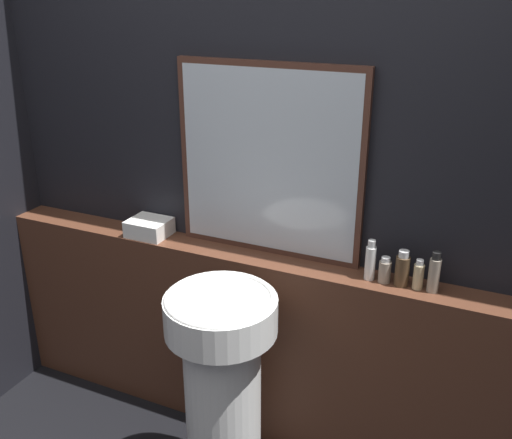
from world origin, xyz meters
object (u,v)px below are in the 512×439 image
object	(u,v)px
towel_stack	(149,227)
body_wash_bottle	(418,275)
mirror	(268,162)
conditioner_bottle	(385,270)
pedestal_sink	(223,386)
lotion_bottle	(402,269)
hand_soap_bottle	(434,273)
shampoo_bottle	(370,261)

from	to	relation	value
towel_stack	body_wash_bottle	xyz separation A→B (m)	(1.24, 0.00, 0.02)
mirror	conditioner_bottle	bearing A→B (deg)	-7.34
towel_stack	conditioner_bottle	size ratio (longest dim) A/B	1.74
pedestal_sink	lotion_bottle	size ratio (longest dim) A/B	6.37
pedestal_sink	lotion_bottle	bearing A→B (deg)	35.00
towel_stack	hand_soap_bottle	bearing A→B (deg)	0.00
towel_stack	conditioner_bottle	bearing A→B (deg)	0.00
pedestal_sink	conditioner_bottle	world-z (taller)	conditioner_bottle
shampoo_bottle	conditioner_bottle	distance (m)	0.07
pedestal_sink	body_wash_bottle	world-z (taller)	body_wash_bottle
mirror	conditioner_bottle	distance (m)	0.65
lotion_bottle	hand_soap_bottle	world-z (taller)	hand_soap_bottle
towel_stack	body_wash_bottle	bearing A→B (deg)	0.00
conditioner_bottle	body_wash_bottle	bearing A→B (deg)	-0.00
conditioner_bottle	body_wash_bottle	distance (m)	0.13
towel_stack	shampoo_bottle	distance (m)	1.05
lotion_bottle	body_wash_bottle	size ratio (longest dim) A/B	1.21
towel_stack	hand_soap_bottle	size ratio (longest dim) A/B	1.12
conditioner_bottle	pedestal_sink	bearing A→B (deg)	-141.68
shampoo_bottle	conditioner_bottle	bearing A→B (deg)	0.00
mirror	lotion_bottle	bearing A→B (deg)	-6.53
mirror	body_wash_bottle	distance (m)	0.76
shampoo_bottle	conditioner_bottle	world-z (taller)	shampoo_bottle
pedestal_sink	shampoo_bottle	size ratio (longest dim) A/B	5.58
conditioner_bottle	hand_soap_bottle	world-z (taller)	hand_soap_bottle
mirror	lotion_bottle	distance (m)	0.70
pedestal_sink	lotion_bottle	distance (m)	0.85
hand_soap_bottle	towel_stack	bearing A→B (deg)	-180.00
conditioner_bottle	lotion_bottle	world-z (taller)	lotion_bottle
towel_stack	body_wash_bottle	world-z (taller)	body_wash_bottle
towel_stack	shampoo_bottle	bearing A→B (deg)	0.00
towel_stack	lotion_bottle	bearing A→B (deg)	0.00
towel_stack	lotion_bottle	size ratio (longest dim) A/B	1.26
conditioner_bottle	mirror	bearing A→B (deg)	172.66
pedestal_sink	body_wash_bottle	bearing A→B (deg)	32.31
pedestal_sink	mirror	xyz separation A→B (m)	(-0.01, 0.48, 0.79)
conditioner_bottle	hand_soap_bottle	xyz separation A→B (m)	(0.19, 0.00, 0.03)
body_wash_bottle	hand_soap_bottle	xyz separation A→B (m)	(0.06, 0.00, 0.02)
conditioner_bottle	lotion_bottle	bearing A→B (deg)	0.00
shampoo_bottle	mirror	bearing A→B (deg)	171.74
mirror	lotion_bottle	xyz separation A→B (m)	(0.60, -0.07, -0.34)
pedestal_sink	shampoo_bottle	xyz separation A→B (m)	(0.46, 0.41, 0.46)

